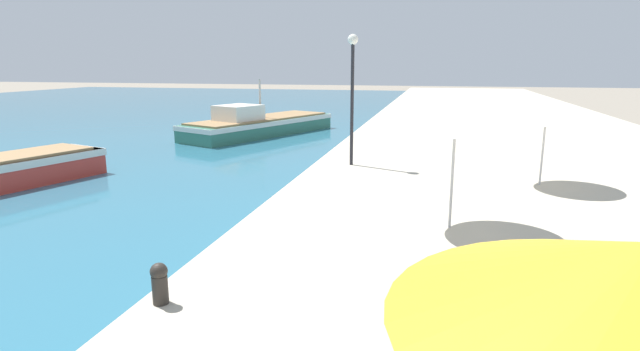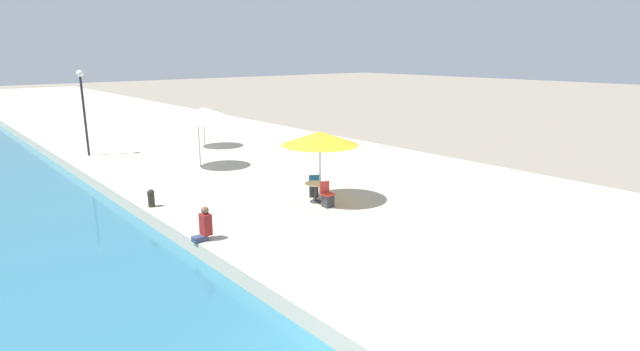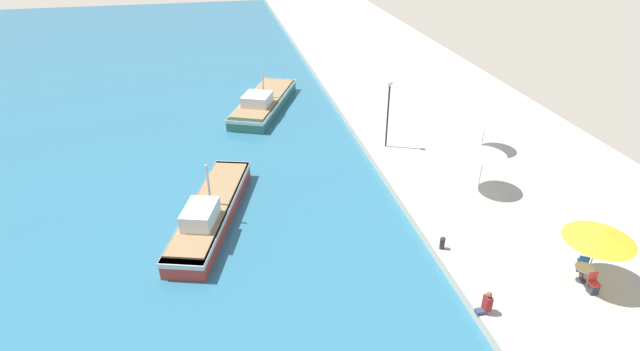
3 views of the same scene
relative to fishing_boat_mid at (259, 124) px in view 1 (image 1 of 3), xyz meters
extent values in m
cube|color=#2D6B84|center=(-22.28, 5.25, -0.66)|extent=(56.00, 90.00, 0.04)
cube|color=#BCB29E|center=(13.72, 5.25, -0.42)|extent=(16.00, 90.00, 0.52)
cube|color=#33705B|center=(0.06, 0.15, -0.18)|extent=(6.53, 10.33, 0.91)
cube|color=silver|center=(0.06, 0.15, 0.15)|extent=(6.62, 10.44, 0.25)
cube|color=#99754C|center=(0.06, 0.15, 0.32)|extent=(6.00, 9.50, 0.10)
cube|color=silver|center=(-0.63, -1.47, 0.78)|extent=(2.68, 2.80, 0.82)
cylinder|color=#B7B2A8|center=(0.06, 0.15, 1.46)|extent=(0.12, 0.12, 2.18)
cylinder|color=#B7B7B7|center=(10.43, -16.13, 1.00)|extent=(0.06, 0.06, 2.32)
cone|color=white|center=(10.43, -16.13, 2.23)|extent=(2.46, 2.46, 0.43)
cylinder|color=#B7B7B7|center=(13.14, -11.37, 0.87)|extent=(0.06, 0.06, 2.05)
cone|color=white|center=(13.14, -11.37, 1.96)|extent=(2.41, 2.41, 0.42)
cylinder|color=#2D2823|center=(6.09, -20.85, 0.07)|extent=(0.24, 0.24, 0.45)
sphere|color=#2D2823|center=(6.09, -20.85, 0.36)|extent=(0.26, 0.26, 0.26)
cylinder|color=#232328|center=(7.09, -9.65, 1.94)|extent=(0.12, 0.12, 4.20)
sphere|color=white|center=(7.09, -9.65, 4.22)|extent=(0.36, 0.36, 0.36)
camera|label=1|loc=(10.07, -27.09, 3.42)|focal=28.00mm
camera|label=2|loc=(-0.36, -38.09, 5.34)|focal=28.00mm
camera|label=3|loc=(-3.49, -38.18, 14.30)|focal=28.00mm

